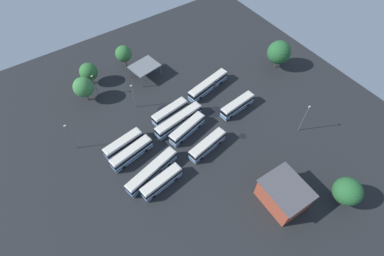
% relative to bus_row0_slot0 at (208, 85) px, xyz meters
% --- Properties ---
extents(ground_plane, '(108.89, 108.89, 0.00)m').
position_rel_bus_row0_slot0_xyz_m(ground_plane, '(14.09, 9.98, -1.85)').
color(ground_plane, black).
extents(bus_row0_slot0, '(14.86, 5.28, 3.49)m').
position_rel_bus_row0_slot0_xyz_m(bus_row0_slot0, '(0.00, 0.00, 0.00)').
color(bus_row0_slot0, silver).
rests_on(bus_row0_slot0, ground_plane).
extents(bus_row0_slot3, '(11.30, 3.63, 3.49)m').
position_rel_bus_row0_slot0_xyz_m(bus_row0_slot3, '(-2.05, 11.21, -0.00)').
color(bus_row0_slot3, silver).
rests_on(bus_row0_slot3, ground_plane).
extents(bus_row1_slot0, '(11.21, 3.92, 3.49)m').
position_rel_bus_row0_slot0_xyz_m(bus_row1_slot0, '(15.11, 2.58, -0.00)').
color(bus_row1_slot0, silver).
rests_on(bus_row1_slot0, ground_plane).
extents(bus_row1_slot1, '(14.85, 4.37, 3.49)m').
position_rel_bus_row0_slot0_xyz_m(bus_row1_slot1, '(14.61, 6.43, 0.00)').
color(bus_row1_slot1, silver).
rests_on(bus_row1_slot1, ground_plane).
extents(bus_row1_slot2, '(11.63, 5.03, 3.49)m').
position_rel_bus_row0_slot0_xyz_m(bus_row1_slot2, '(14.34, 10.13, -0.00)').
color(bus_row1_slot2, silver).
rests_on(bus_row1_slot2, ground_plane).
extents(bus_row1_slot4, '(11.40, 4.40, 3.49)m').
position_rel_bus_row0_slot0_xyz_m(bus_row1_slot4, '(12.94, 17.42, -0.00)').
color(bus_row1_slot4, silver).
rests_on(bus_row1_slot4, ground_plane).
extents(bus_row2_slot0, '(10.84, 3.97, 3.49)m').
position_rel_bus_row0_slot0_xyz_m(bus_row2_slot0, '(30.63, 5.07, -0.00)').
color(bus_row2_slot0, silver).
rests_on(bus_row2_slot0, ground_plane).
extents(bus_row2_slot1, '(11.79, 4.46, 3.49)m').
position_rel_bus_row0_slot0_xyz_m(bus_row2_slot1, '(30.16, 8.71, -0.00)').
color(bus_row2_slot1, silver).
rests_on(bus_row2_slot1, ground_plane).
extents(bus_row2_slot3, '(14.83, 5.83, 3.49)m').
position_rel_bus_row0_slot0_xyz_m(bus_row2_slot3, '(28.40, 16.07, 0.00)').
color(bus_row2_slot3, silver).
rests_on(bus_row2_slot3, ground_plane).
extents(bus_row2_slot4, '(10.95, 3.92, 3.49)m').
position_rel_bus_row0_slot0_xyz_m(bus_row2_slot4, '(27.97, 19.79, -0.00)').
color(bus_row2_slot4, silver).
rests_on(bus_row2_slot4, ground_plane).
extents(depot_building, '(8.81, 10.38, 6.35)m').
position_rel_bus_row0_slot0_xyz_m(depot_building, '(7.18, 38.40, 1.35)').
color(depot_building, '#99422D').
rests_on(depot_building, ground_plane).
extents(maintenance_shelter, '(9.24, 7.95, 4.23)m').
position_rel_bus_row0_slot0_xyz_m(maintenance_shelter, '(12.85, -15.86, 2.17)').
color(maintenance_shelter, slate).
rests_on(maintenance_shelter, ground_plane).
extents(lamp_post_mid_lot, '(0.56, 0.28, 7.69)m').
position_rel_bus_row0_slot0_xyz_m(lamp_post_mid_lot, '(28.62, -16.65, 2.41)').
color(lamp_post_mid_lot, slate).
rests_on(lamp_post_mid_lot, ground_plane).
extents(lamp_post_near_entrance, '(0.56, 0.28, 9.71)m').
position_rel_bus_row0_slot0_xyz_m(lamp_post_near_entrance, '(-11.35, 26.41, 3.43)').
color(lamp_post_near_entrance, slate).
rests_on(lamp_post_near_entrance, ground_plane).
extents(lamp_post_by_building, '(0.56, 0.28, 8.67)m').
position_rel_bus_row0_slot0_xyz_m(lamp_post_by_building, '(21.55, -6.07, 2.90)').
color(lamp_post_by_building, slate).
rests_on(lamp_post_by_building, ground_plane).
extents(lamp_post_far_corner, '(0.56, 0.28, 9.54)m').
position_rel_bus_row0_slot0_xyz_m(lamp_post_far_corner, '(40.90, -1.95, 3.34)').
color(lamp_post_far_corner, slate).
rests_on(lamp_post_far_corner, ground_plane).
extents(tree_northwest, '(5.79, 5.79, 8.08)m').
position_rel_bus_row0_slot0_xyz_m(tree_northwest, '(31.86, -16.53, 3.33)').
color(tree_northwest, brown).
rests_on(tree_northwest, ground_plane).
extents(tree_north_edge, '(5.15, 5.15, 7.62)m').
position_rel_bus_row0_slot0_xyz_m(tree_north_edge, '(15.85, -23.71, 3.19)').
color(tree_north_edge, brown).
rests_on(tree_north_edge, ground_plane).
extents(tree_south_edge, '(6.26, 6.26, 8.09)m').
position_rel_bus_row0_slot0_xyz_m(tree_south_edge, '(-3.86, 46.03, 3.11)').
color(tree_south_edge, brown).
rests_on(tree_south_edge, ground_plane).
extents(tree_east_edge, '(5.39, 5.39, 7.36)m').
position_rel_bus_row0_slot0_xyz_m(tree_east_edge, '(28.09, -22.38, 2.80)').
color(tree_east_edge, brown).
rests_on(tree_east_edge, ground_plane).
extents(tree_northeast, '(7.25, 7.25, 9.62)m').
position_rel_bus_row0_slot0_xyz_m(tree_northeast, '(-24.05, 4.03, 4.14)').
color(tree_northeast, brown).
rests_on(tree_northeast, ground_plane).
extents(puddle_back_corner, '(4.20, 4.20, 0.01)m').
position_rel_bus_row0_slot0_xyz_m(puddle_back_corner, '(3.42, 8.51, -1.84)').
color(puddle_back_corner, black).
rests_on(puddle_back_corner, ground_plane).
extents(puddle_centre_drain, '(1.95, 1.95, 0.01)m').
position_rel_bus_row0_slot0_xyz_m(puddle_centre_drain, '(2.55, 19.49, -1.84)').
color(puddle_centre_drain, black).
rests_on(puddle_centre_drain, ground_plane).
extents(puddle_between_rows, '(4.30, 4.30, 0.01)m').
position_rel_bus_row0_slot0_xyz_m(puddle_between_rows, '(15.22, -0.27, -1.84)').
color(puddle_between_rows, black).
rests_on(puddle_between_rows, ground_plane).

